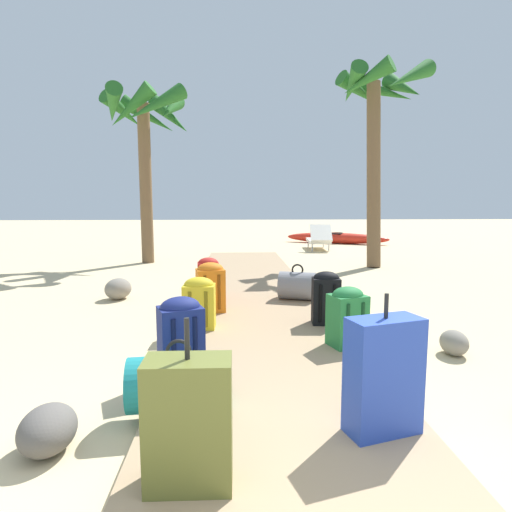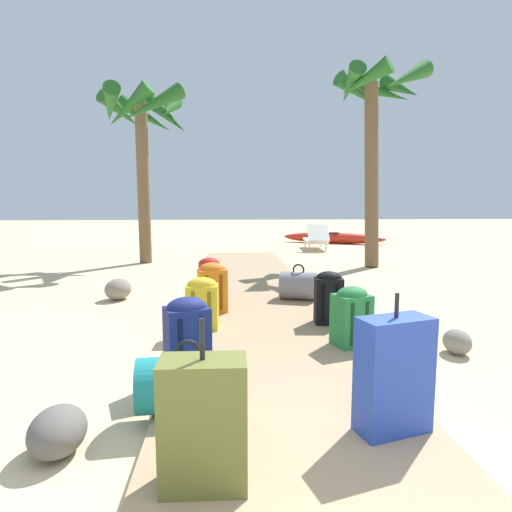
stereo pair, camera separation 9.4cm
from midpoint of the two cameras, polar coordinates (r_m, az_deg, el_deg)
ground_plane at (r=5.33m, az=0.58°, el=-7.91°), size 60.00×60.00×0.00m
boardwalk at (r=6.29m, az=-0.03°, el=-5.19°), size 1.72×9.98×0.08m
suitcase_olive at (r=2.09m, az=-7.74°, el=-21.51°), size 0.40×0.23×0.80m
suitcase_blue at (r=2.60m, az=17.94°, el=-15.18°), size 0.46×0.31×0.81m
duffel_bag_teal at (r=2.83m, az=-9.39°, el=-16.54°), size 0.67×0.41×0.46m
backpack_yellow at (r=4.46m, az=-7.11°, el=-6.13°), size 0.34×0.27×0.54m
backpack_navy at (r=3.32m, az=-9.36°, el=-10.32°), size 0.39×0.34×0.60m
backpack_orange at (r=5.11m, az=-5.67°, el=-4.04°), size 0.37×0.32×0.60m
backpack_green at (r=3.99m, az=12.97°, el=-7.80°), size 0.37×0.34×0.55m
duffel_bag_grey at (r=5.78m, az=6.09°, el=-4.01°), size 0.58×0.50×0.49m
backpack_red at (r=5.72m, az=-6.02°, el=-2.96°), size 0.30×0.28×0.58m
backpack_black at (r=4.66m, az=10.04°, el=-5.41°), size 0.31×0.26×0.58m
palm_tree_far_left at (r=10.22m, az=-14.44°, el=16.84°), size 2.15×2.30×4.00m
palm_tree_far_right at (r=9.85m, az=16.65°, el=18.51°), size 2.06×2.29×4.34m
lounge_chair at (r=12.68m, az=8.73°, el=2.31°), size 0.72×1.60×0.77m
kayak at (r=14.80m, az=11.02°, el=2.41°), size 3.40×2.04×0.38m
rock_right_mid at (r=4.36m, az=25.84°, el=-10.53°), size 0.27×0.33×0.23m
rock_left_far at (r=2.78m, az=-25.47°, el=-20.48°), size 0.33×0.41×0.26m
rock_left_mid at (r=6.42m, az=-17.79°, el=-4.25°), size 0.49×0.53×0.31m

